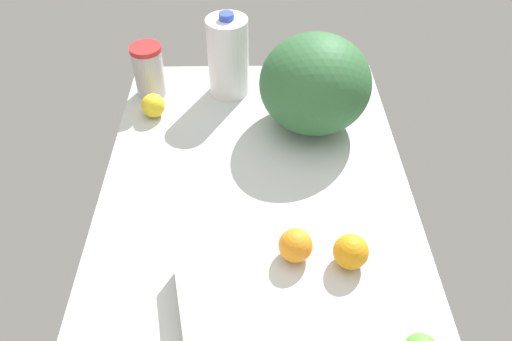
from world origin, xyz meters
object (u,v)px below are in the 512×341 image
Objects in this scene: tumbler_cup at (149,71)px; orange_far_back at (296,245)px; watermelon at (315,84)px; lemon_near_front at (153,106)px; egg_carton at (212,327)px; milk_jug at (228,57)px; orange_loose at (351,252)px.

tumbler_cup is 72.93cm from orange_far_back.
watermelon reaches higher than lemon_near_front.
watermelon is at bearing -107.94° from tumbler_cup.
watermelon is at bearing -32.95° from egg_carton.
milk_jug is 25.92cm from lemon_near_front.
orange_far_back is (-46.26, 7.99, -9.45)cm from watermelon.
egg_carton is at bearing 120.28° from orange_loose.
lemon_near_front is at bearing 84.65° from watermelon.
watermelon is (64.64, -24.85, 9.74)cm from egg_carton.
milk_jug is 3.35× the size of orange_loose.
lemon_near_front is (-12.04, 21.34, -8.45)cm from milk_jug.
orange_far_back is (-62.50, -15.60, -8.18)cm from milk_jug.
orange_loose is (-1.88, -11.41, 0.10)cm from orange_far_back.
watermelon is 4.07× the size of orange_far_back.
tumbler_cup is at bearing 72.06° from watermelon.
watermelon reaches higher than tumbler_cup.
milk_jug reaches higher than orange_far_back.
milk_jug reaches higher than orange_loose.
orange_far_back is at bearing -147.60° from tumbler_cup.
lemon_near_front is (50.47, 36.95, -0.27)cm from orange_far_back.
milk_jug is 0.78× the size of egg_carton.
lemon_near_front is at bearing 4.33° from egg_carton.
lemon_near_front is at bearing 36.21° from orange_far_back.
tumbler_cup is (-1.03, 23.41, -3.87)cm from milk_jug.
watermelon is 47.88cm from orange_far_back.
watermelon reaches higher than milk_jug.
egg_carton is 24.95cm from orange_far_back.
egg_carton is at bearing -164.50° from tumbler_cup.
watermelon reaches higher than egg_carton.
orange_far_back is at bearing -165.98° from milk_jug.
egg_carton is at bearing 137.47° from orange_far_back.
milk_jug is at bearing -60.57° from lemon_near_front.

